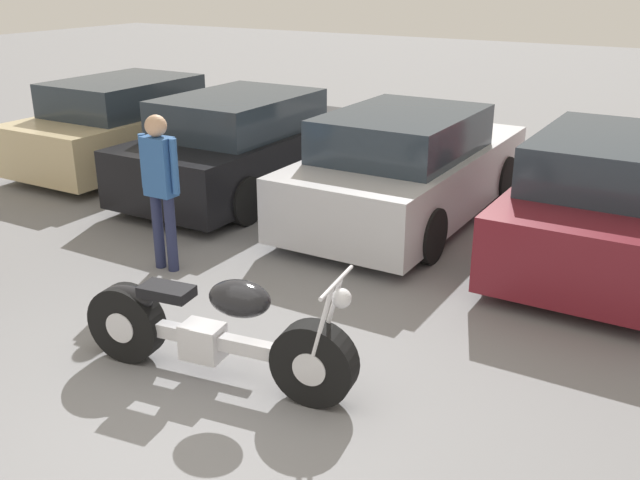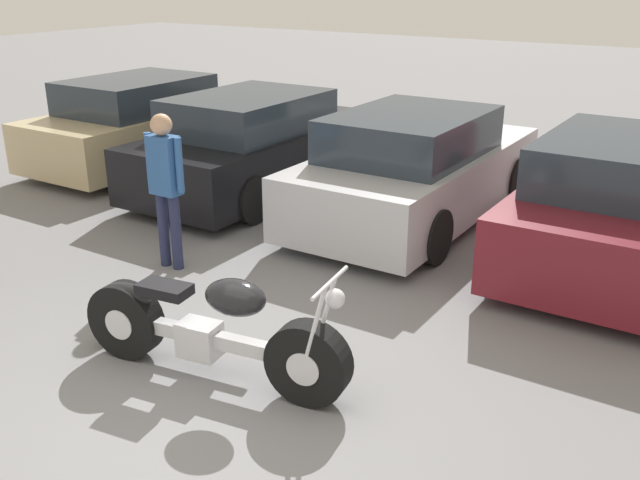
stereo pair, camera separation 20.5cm
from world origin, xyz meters
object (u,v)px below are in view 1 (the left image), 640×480
(parked_car_black, at_px, (248,146))
(parked_car_silver, at_px, (408,169))
(parked_car_maroon, at_px, (613,199))
(motorcycle, at_px, (213,331))
(parked_car_champagne, at_px, (134,124))
(person_standing, at_px, (160,179))

(parked_car_black, xyz_separation_m, parked_car_silver, (2.60, 0.03, 0.00))
(parked_car_maroon, bearing_deg, motorcycle, -116.69)
(parked_car_black, bearing_deg, parked_car_maroon, 0.06)
(parked_car_silver, bearing_deg, parked_car_maroon, -0.54)
(parked_car_silver, relative_size, parked_car_maroon, 1.00)
(motorcycle, xyz_separation_m, parked_car_champagne, (-5.52, 4.78, 0.25))
(parked_car_champagne, height_order, parked_car_black, same)
(motorcycle, xyz_separation_m, person_standing, (-1.92, 1.54, 0.61))
(motorcycle, height_order, parked_car_black, parked_car_black)
(motorcycle, bearing_deg, parked_car_silver, 94.14)
(parked_car_black, distance_m, person_standing, 3.16)
(parked_car_black, bearing_deg, motorcycle, -57.02)
(parked_car_maroon, height_order, person_standing, person_standing)
(parked_car_black, height_order, parked_car_maroon, same)
(parked_car_silver, relative_size, person_standing, 2.50)
(motorcycle, distance_m, parked_car_maroon, 5.06)
(parked_car_silver, xyz_separation_m, person_standing, (-1.59, -3.00, 0.36))
(parked_car_champagne, xyz_separation_m, parked_car_maroon, (7.79, -0.27, 0.00))
(person_standing, bearing_deg, parked_car_black, 108.72)
(parked_car_black, relative_size, parked_car_silver, 1.00)
(parked_car_champagne, bearing_deg, parked_car_maroon, -1.96)
(parked_car_champagne, xyz_separation_m, person_standing, (3.60, -3.24, 0.36))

